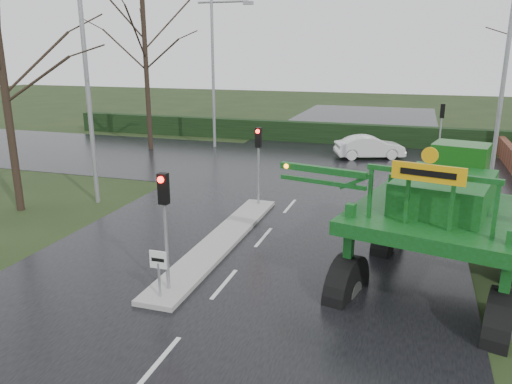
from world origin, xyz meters
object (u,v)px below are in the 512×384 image
(traffic_signal_near, at_px, (164,207))
(crop_sprayer, at_px, (354,202))
(keep_left_sign, at_px, (159,266))
(traffic_signal_far, at_px, (442,119))
(street_light_right, at_px, (498,66))
(traffic_signal_mid, at_px, (258,149))
(white_sedan, at_px, (369,158))
(street_light_left_far, at_px, (217,60))
(street_light_left_near, at_px, (92,67))

(traffic_signal_near, height_order, crop_sprayer, crop_sprayer)
(keep_left_sign, xyz_separation_m, traffic_signal_near, (0.00, 0.49, 1.53))
(keep_left_sign, distance_m, crop_sprayer, 5.63)
(traffic_signal_near, bearing_deg, traffic_signal_far, 69.64)
(street_light_right, bearing_deg, traffic_signal_far, 101.95)
(keep_left_sign, height_order, crop_sprayer, crop_sprayer)
(traffic_signal_mid, height_order, street_light_right, street_light_right)
(traffic_signal_mid, relative_size, traffic_signal_far, 1.00)
(traffic_signal_near, bearing_deg, street_light_right, 53.87)
(traffic_signal_near, bearing_deg, keep_left_sign, -90.00)
(traffic_signal_far, xyz_separation_m, white_sedan, (-4.15, -0.58, -2.59))
(crop_sprayer, height_order, white_sedan, crop_sprayer)
(street_light_right, bearing_deg, traffic_signal_mid, -154.60)
(traffic_signal_near, distance_m, street_light_left_far, 22.37)
(traffic_signal_far, bearing_deg, traffic_signal_near, 69.64)
(traffic_signal_far, bearing_deg, street_light_right, 101.95)
(traffic_signal_mid, bearing_deg, white_sedan, 73.01)
(traffic_signal_mid, relative_size, white_sedan, 0.81)
(street_light_left_far, distance_m, white_sedan, 12.14)
(traffic_signal_far, distance_m, white_sedan, 4.93)
(keep_left_sign, xyz_separation_m, street_light_left_far, (-6.89, 21.50, 4.93))
(crop_sprayer, bearing_deg, street_light_right, 80.84)
(traffic_signal_near, distance_m, traffic_signal_far, 22.42)
(traffic_signal_mid, height_order, street_light_left_far, street_light_left_far)
(street_light_right, xyz_separation_m, crop_sprayer, (-4.63, -11.13, -3.37))
(street_light_right, bearing_deg, traffic_signal_near, -126.13)
(street_light_right, bearing_deg, white_sedan, 128.22)
(traffic_signal_far, bearing_deg, keep_left_sign, 70.07)
(street_light_left_far, bearing_deg, traffic_signal_mid, -61.14)
(traffic_signal_near, relative_size, street_light_right, 0.35)
(street_light_left_near, height_order, street_light_left_far, same)
(white_sedan, bearing_deg, street_light_left_near, 120.47)
(street_light_right, height_order, white_sedan, street_light_right)
(traffic_signal_far, distance_m, street_light_left_far, 15.08)
(white_sedan, bearing_deg, traffic_signal_far, -103.42)
(traffic_signal_far, relative_size, street_light_right, 0.35)
(street_light_right, bearing_deg, crop_sprayer, -112.61)
(keep_left_sign, bearing_deg, traffic_signal_far, 70.07)
(traffic_signal_far, bearing_deg, street_light_left_far, 0.03)
(street_light_left_near, distance_m, street_light_right, 17.45)
(crop_sprayer, bearing_deg, street_light_left_near, 169.89)
(traffic_signal_mid, bearing_deg, street_light_left_far, 118.86)
(traffic_signal_near, relative_size, crop_sprayer, 0.36)
(traffic_signal_mid, bearing_deg, traffic_signal_far, 58.07)
(street_light_left_far, bearing_deg, crop_sprayer, -58.43)
(street_light_left_near, bearing_deg, traffic_signal_far, 43.63)
(traffic_signal_near, bearing_deg, crop_sprayer, 21.15)
(keep_left_sign, xyz_separation_m, white_sedan, (3.65, 20.93, -1.06))
(street_light_left_near, distance_m, street_light_left_far, 14.00)
(traffic_signal_mid, bearing_deg, crop_sprayer, -53.71)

